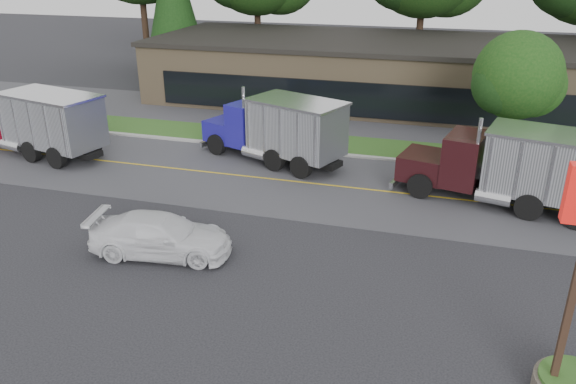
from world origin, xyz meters
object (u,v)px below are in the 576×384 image
dump_truck_red (37,121)px  rally_car (161,235)px  dump_truck_blue (279,128)px  dump_truck_maroon (521,166)px

dump_truck_red → rally_car: (11.32, -7.99, -1.08)m
dump_truck_blue → dump_truck_maroon: 11.44m
rally_car → dump_truck_red: bearing=46.6°
dump_truck_blue → rally_car: bearing=104.5°
dump_truck_maroon → rally_car: bearing=45.5°
dump_truck_red → dump_truck_maroon: 23.75m
dump_truck_red → dump_truck_maroon: (23.75, -0.15, -0.00)m
dump_truck_red → rally_car: dump_truck_red is taller
dump_truck_red → dump_truck_blue: bearing=-156.6°
dump_truck_blue → dump_truck_maroon: size_ratio=0.89×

